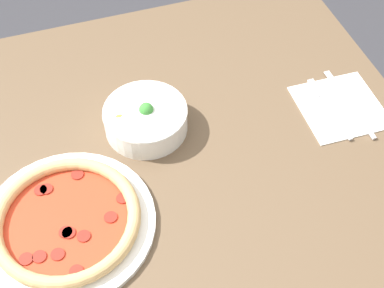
{
  "coord_description": "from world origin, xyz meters",
  "views": [
    {
      "loc": [
        -0.09,
        -0.7,
        1.68
      ],
      "look_at": [
        0.14,
        -0.01,
        0.79
      ],
      "focal_mm": 50.0,
      "sensor_mm": 36.0,
      "label": 1
    }
  ],
  "objects_px": {
    "knife": "(351,106)",
    "bowl": "(145,118)",
    "fork": "(330,109)",
    "pizza": "(67,221)"
  },
  "relations": [
    {
      "from": "fork",
      "to": "knife",
      "type": "relative_size",
      "value": 0.88
    },
    {
      "from": "pizza",
      "to": "bowl",
      "type": "bearing_deg",
      "value": 42.66
    },
    {
      "from": "fork",
      "to": "pizza",
      "type": "bearing_deg",
      "value": 99.62
    },
    {
      "from": "fork",
      "to": "knife",
      "type": "height_order",
      "value": "same"
    },
    {
      "from": "knife",
      "to": "bowl",
      "type": "bearing_deg",
      "value": 78.57
    },
    {
      "from": "fork",
      "to": "bowl",
      "type": "bearing_deg",
      "value": 78.29
    },
    {
      "from": "pizza",
      "to": "fork",
      "type": "xyz_separation_m",
      "value": [
        0.63,
        0.11,
        -0.01
      ]
    },
    {
      "from": "bowl",
      "to": "fork",
      "type": "bearing_deg",
      "value": -11.14
    },
    {
      "from": "bowl",
      "to": "knife",
      "type": "distance_m",
      "value": 0.48
    },
    {
      "from": "bowl",
      "to": "fork",
      "type": "height_order",
      "value": "bowl"
    }
  ]
}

